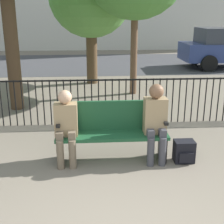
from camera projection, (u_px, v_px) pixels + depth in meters
The scene contains 6 objects.
park_bench at pixel (112, 129), 4.86m from camera, with size 1.72×0.45×0.92m.
seated_person_0 at pixel (66, 124), 4.65m from camera, with size 0.34×0.39×1.15m.
seated_person_1 at pixel (156, 119), 4.73m from camera, with size 0.34×0.39×1.22m.
backpack at pixel (184, 152), 4.84m from camera, with size 0.31×0.26×0.35m.
fence_railing at pixel (106, 98), 6.38m from camera, with size 9.01×0.03×0.95m.
street_surface at pixel (98, 63), 14.17m from camera, with size 24.00×6.00×0.01m.
Camera 1 is at (-0.30, -2.18, 2.24)m, focal length 50.00 mm.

